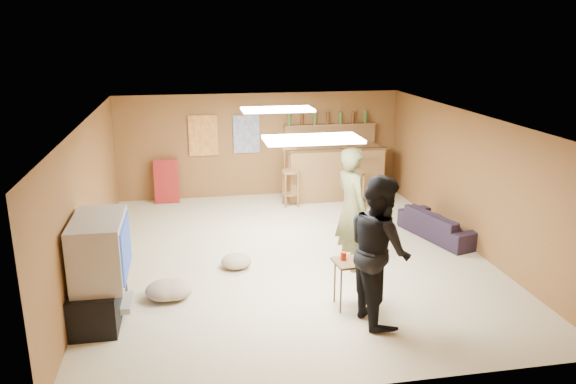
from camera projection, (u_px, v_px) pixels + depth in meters
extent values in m
plane|color=beige|center=(290.00, 255.00, 8.98)|extent=(7.00, 7.00, 0.00)
cube|color=silver|center=(290.00, 119.00, 8.36)|extent=(6.00, 7.00, 0.02)
cube|color=brown|center=(260.00, 145.00, 11.97)|extent=(6.00, 0.02, 2.20)
cube|color=brown|center=(357.00, 289.00, 5.36)|extent=(6.00, 0.02, 2.20)
cube|color=brown|center=(88.00, 200.00, 8.15)|extent=(0.02, 7.00, 2.20)
cube|color=brown|center=(470.00, 180.00, 9.18)|extent=(0.02, 7.00, 2.20)
cube|color=black|center=(99.00, 298.00, 7.02)|extent=(0.55, 1.30, 0.50)
cube|color=#B2B2B7|center=(118.00, 303.00, 7.09)|extent=(0.35, 0.50, 0.08)
cube|color=#B2B2B7|center=(100.00, 249.00, 6.85)|extent=(0.60, 1.10, 0.80)
cube|color=navy|center=(126.00, 247.00, 6.90)|extent=(0.02, 0.95, 0.65)
cube|color=brown|center=(334.00, 173.00, 11.87)|extent=(2.00, 0.60, 1.10)
cube|color=#452C16|center=(338.00, 150.00, 11.48)|extent=(2.10, 0.12, 0.05)
cube|color=brown|center=(330.00, 125.00, 12.02)|extent=(2.00, 0.18, 0.05)
cube|color=brown|center=(330.00, 139.00, 12.13)|extent=(2.00, 0.14, 0.60)
cube|color=#BF3F26|center=(203.00, 136.00, 11.66)|extent=(0.60, 0.03, 0.85)
cube|color=#334C99|center=(246.00, 134.00, 11.81)|extent=(0.55, 0.03, 0.80)
cube|color=maroon|center=(166.00, 181.00, 11.62)|extent=(0.50, 0.26, 0.91)
cube|color=white|center=(313.00, 139.00, 6.95)|extent=(1.20, 0.60, 0.04)
cube|color=white|center=(277.00, 110.00, 9.50)|extent=(1.20, 0.60, 0.04)
imported|color=brown|center=(352.00, 209.00, 8.30)|extent=(0.60, 0.76, 1.85)
imported|color=black|center=(379.00, 249.00, 6.78)|extent=(0.78, 0.96, 1.85)
imported|color=black|center=(440.00, 224.00, 9.69)|extent=(1.03, 1.71, 0.47)
cube|color=#452C16|center=(353.00, 284.00, 7.25)|extent=(0.53, 0.44, 0.64)
cylinder|color=#A5200B|center=(343.00, 256.00, 7.18)|extent=(0.09, 0.09, 0.10)
cylinder|color=#A5200B|center=(362.00, 258.00, 7.08)|extent=(0.11, 0.11, 0.12)
cylinder|color=navy|center=(361.00, 254.00, 7.23)|extent=(0.10, 0.10, 0.10)
ellipsoid|color=gray|center=(173.00, 289.00, 7.54)|extent=(0.62, 0.62, 0.24)
ellipsoid|color=gray|center=(236.00, 261.00, 8.50)|extent=(0.56, 0.56, 0.21)
ellipsoid|color=gray|center=(165.00, 290.00, 7.52)|extent=(0.57, 0.57, 0.24)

